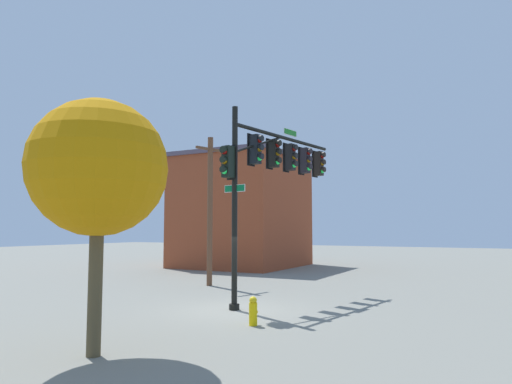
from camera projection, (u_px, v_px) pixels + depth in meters
The scene contains 6 objects.
ground_plane at pixel (234, 310), 15.52m from camera, with size 120.00×120.00×0.00m, color gray.
signal_pole_assembly at pixel (274, 165), 17.78m from camera, with size 7.06×1.84×7.13m.
utility_pole at pixel (210, 208), 22.48m from camera, with size 1.76×0.61×7.38m.
fire_hydrant at pixel (253, 311), 13.03m from camera, with size 0.33×0.24×0.83m.
tree_near at pixel (99, 169), 10.20m from camera, with size 3.11×3.11×5.72m.
brick_building at pixel (242, 211), 34.09m from camera, with size 8.94×8.21×8.26m.
Camera 1 is at (-13.62, -8.04, 2.78)m, focal length 31.70 mm.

